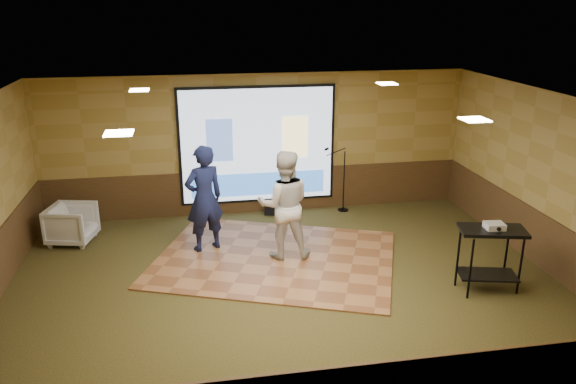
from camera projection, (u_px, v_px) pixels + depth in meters
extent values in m
plane|color=#243116|center=(285.00, 285.00, 9.16)|extent=(9.00, 9.00, 0.00)
cube|color=#A78C45|center=(257.00, 145.00, 11.93)|extent=(9.00, 0.04, 3.00)
cube|color=#A78C45|center=(347.00, 319.00, 5.41)|extent=(9.00, 0.04, 3.00)
cube|color=#A78C45|center=(549.00, 183.00, 9.42)|extent=(0.04, 7.00, 3.00)
cube|color=silver|center=(285.00, 102.00, 8.19)|extent=(9.00, 7.00, 0.04)
cube|color=#482C18|center=(258.00, 190.00, 12.25)|extent=(9.00, 0.04, 0.95)
cube|color=#482C18|center=(539.00, 239.00, 9.75)|extent=(0.04, 7.00, 0.95)
cube|color=black|center=(258.00, 145.00, 11.88)|extent=(3.32, 0.03, 2.52)
cube|color=#ACBEDA|center=(258.00, 146.00, 11.86)|extent=(3.20, 0.02, 2.40)
cube|color=#425D92|center=(220.00, 140.00, 11.66)|extent=(0.55, 0.01, 0.90)
cube|color=#FFE993|center=(295.00, 137.00, 11.93)|extent=(0.55, 0.01, 0.90)
cube|color=#3166B9|center=(258.00, 184.00, 12.12)|extent=(2.88, 0.01, 0.50)
cube|color=#FFEBBF|center=(139.00, 90.00, 9.51)|extent=(0.32, 0.32, 0.02)
cube|color=#FFEBBF|center=(387.00, 84.00, 10.24)|extent=(0.32, 0.32, 0.02)
cube|color=#FFEBBF|center=(119.00, 133.00, 6.43)|extent=(0.32, 0.32, 0.02)
cube|color=#FFEBBF|center=(475.00, 120.00, 7.16)|extent=(0.32, 0.32, 0.02)
cube|color=#9F663A|center=(275.00, 258.00, 10.09)|extent=(5.02, 4.45, 0.03)
imported|color=#161C45|center=(204.00, 199.00, 10.13)|extent=(0.85, 0.71, 1.98)
imported|color=silver|center=(284.00, 205.00, 9.85)|extent=(1.02, 0.83, 1.96)
cylinder|color=black|center=(470.00, 269.00, 8.61)|extent=(0.04, 0.04, 1.00)
cylinder|color=black|center=(521.00, 265.00, 8.75)|extent=(0.04, 0.04, 1.00)
cylinder|color=black|center=(458.00, 257.00, 9.00)|extent=(0.04, 0.04, 1.00)
cylinder|color=black|center=(506.00, 254.00, 9.14)|extent=(0.04, 0.04, 1.00)
cube|color=black|center=(493.00, 230.00, 8.71)|extent=(1.00, 0.53, 0.05)
cube|color=black|center=(487.00, 275.00, 8.95)|extent=(0.90, 0.47, 0.03)
cube|color=silver|center=(495.00, 226.00, 8.68)|extent=(0.31, 0.27, 0.10)
cylinder|color=black|center=(343.00, 210.00, 12.43)|extent=(0.23, 0.23, 0.02)
cylinder|color=black|center=(344.00, 181.00, 12.21)|extent=(0.02, 0.02, 1.35)
cylinder|color=black|center=(336.00, 152.00, 11.96)|extent=(0.43, 0.02, 0.17)
cylinder|color=black|center=(327.00, 149.00, 11.91)|extent=(0.10, 0.05, 0.08)
imported|color=gray|center=(72.00, 224.00, 10.69)|extent=(0.98, 0.96, 0.74)
cube|color=black|center=(275.00, 208.00, 12.20)|extent=(0.47, 0.37, 0.26)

